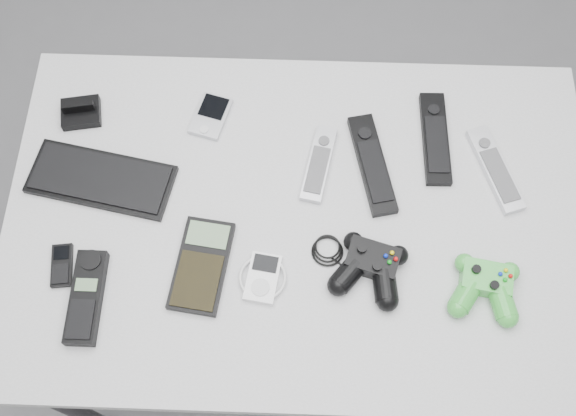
{
  "coord_description": "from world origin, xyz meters",
  "views": [
    {
      "loc": [
        -0.07,
        -0.57,
        2.02
      ],
      "look_at": [
        -0.09,
        -0.03,
        0.81
      ],
      "focal_mm": 42.0,
      "sensor_mm": 36.0,
      "label": 1
    }
  ],
  "objects_px": {
    "cordless_handset": "(86,297)",
    "calculator": "(202,265)",
    "desk": "(300,230)",
    "remote_silver_a": "(319,164)",
    "controller_black": "(371,266)",
    "remote_silver_b": "(495,169)",
    "remote_black_a": "(372,164)",
    "pda_keyboard": "(101,179)",
    "mp3_player": "(263,278)",
    "pda": "(211,116)",
    "mobile_phone": "(62,265)",
    "controller_green": "(486,285)",
    "remote_black_b": "(435,138)"
  },
  "relations": [
    {
      "from": "calculator",
      "to": "remote_black_a",
      "type": "bearing_deg",
      "value": 42.5
    },
    {
      "from": "pda",
      "to": "remote_black_b",
      "type": "distance_m",
      "value": 0.47
    },
    {
      "from": "remote_silver_a",
      "to": "remote_black_b",
      "type": "bearing_deg",
      "value": 26.98
    },
    {
      "from": "remote_black_b",
      "to": "pda",
      "type": "bearing_deg",
      "value": 174.02
    },
    {
      "from": "desk",
      "to": "controller_green",
      "type": "xyz_separation_m",
      "value": [
        0.35,
        -0.14,
        0.09
      ]
    },
    {
      "from": "cordless_handset",
      "to": "mp3_player",
      "type": "bearing_deg",
      "value": 9.06
    },
    {
      "from": "pda_keyboard",
      "to": "mobile_phone",
      "type": "height_order",
      "value": "pda_keyboard"
    },
    {
      "from": "pda_keyboard",
      "to": "cordless_handset",
      "type": "height_order",
      "value": "cordless_handset"
    },
    {
      "from": "remote_black_b",
      "to": "controller_green",
      "type": "distance_m",
      "value": 0.33
    },
    {
      "from": "remote_silver_b",
      "to": "controller_black",
      "type": "distance_m",
      "value": 0.34
    },
    {
      "from": "pda_keyboard",
      "to": "remote_silver_b",
      "type": "relative_size",
      "value": 1.47
    },
    {
      "from": "pda",
      "to": "cordless_handset",
      "type": "height_order",
      "value": "cordless_handset"
    },
    {
      "from": "remote_silver_b",
      "to": "cordless_handset",
      "type": "distance_m",
      "value": 0.84
    },
    {
      "from": "mobile_phone",
      "to": "mp3_player",
      "type": "distance_m",
      "value": 0.39
    },
    {
      "from": "pda_keyboard",
      "to": "remote_black_b",
      "type": "xyz_separation_m",
      "value": [
        0.68,
        0.12,
        0.0
      ]
    },
    {
      "from": "desk",
      "to": "calculator",
      "type": "bearing_deg",
      "value": -149.06
    },
    {
      "from": "controller_black",
      "to": "remote_black_b",
      "type": "bearing_deg",
      "value": 80.54
    },
    {
      "from": "desk",
      "to": "cordless_handset",
      "type": "distance_m",
      "value": 0.44
    },
    {
      "from": "remote_silver_a",
      "to": "mobile_phone",
      "type": "bearing_deg",
      "value": -143.22
    },
    {
      "from": "remote_silver_b",
      "to": "pda",
      "type": "bearing_deg",
      "value": 150.81
    },
    {
      "from": "cordless_handset",
      "to": "remote_silver_a",
      "type": "bearing_deg",
      "value": 34.96
    },
    {
      "from": "desk",
      "to": "pda_keyboard",
      "type": "height_order",
      "value": "pda_keyboard"
    },
    {
      "from": "mobile_phone",
      "to": "mp3_player",
      "type": "bearing_deg",
      "value": -9.14
    },
    {
      "from": "controller_green",
      "to": "desk",
      "type": "bearing_deg",
      "value": 168.28
    },
    {
      "from": "pda_keyboard",
      "to": "mobile_phone",
      "type": "distance_m",
      "value": 0.19
    },
    {
      "from": "pda_keyboard",
      "to": "remote_silver_a",
      "type": "bearing_deg",
      "value": 17.32
    },
    {
      "from": "desk",
      "to": "controller_green",
      "type": "height_order",
      "value": "controller_green"
    },
    {
      "from": "mobile_phone",
      "to": "controller_black",
      "type": "bearing_deg",
      "value": -6.09
    },
    {
      "from": "pda_keyboard",
      "to": "pda",
      "type": "distance_m",
      "value": 0.26
    },
    {
      "from": "remote_black_a",
      "to": "controller_green",
      "type": "relative_size",
      "value": 1.62
    },
    {
      "from": "remote_silver_a",
      "to": "controller_black",
      "type": "bearing_deg",
      "value": -54.51
    },
    {
      "from": "controller_black",
      "to": "controller_green",
      "type": "distance_m",
      "value": 0.22
    },
    {
      "from": "remote_black_a",
      "to": "calculator",
      "type": "height_order",
      "value": "remote_black_a"
    },
    {
      "from": "pda_keyboard",
      "to": "cordless_handset",
      "type": "bearing_deg",
      "value": -76.62
    },
    {
      "from": "desk",
      "to": "remote_silver_b",
      "type": "bearing_deg",
      "value": 16.17
    },
    {
      "from": "pda_keyboard",
      "to": "mp3_player",
      "type": "xyz_separation_m",
      "value": [
        0.34,
        -0.2,
        -0.0
      ]
    },
    {
      "from": "remote_black_a",
      "to": "remote_silver_b",
      "type": "xyz_separation_m",
      "value": [
        0.25,
        -0.0,
        -0.0
      ]
    },
    {
      "from": "controller_black",
      "to": "desk",
      "type": "bearing_deg",
      "value": 157.8
    },
    {
      "from": "remote_black_a",
      "to": "pda",
      "type": "bearing_deg",
      "value": 150.07
    },
    {
      "from": "cordless_handset",
      "to": "calculator",
      "type": "height_order",
      "value": "cordless_handset"
    },
    {
      "from": "mobile_phone",
      "to": "remote_silver_a",
      "type": "bearing_deg",
      "value": 18.35
    },
    {
      "from": "remote_black_a",
      "to": "controller_green",
      "type": "distance_m",
      "value": 0.33
    },
    {
      "from": "remote_silver_b",
      "to": "cordless_handset",
      "type": "bearing_deg",
      "value": -178.14
    },
    {
      "from": "remote_silver_a",
      "to": "mobile_phone",
      "type": "distance_m",
      "value": 0.54
    },
    {
      "from": "desk",
      "to": "mobile_phone",
      "type": "relative_size",
      "value": 13.79
    },
    {
      "from": "remote_silver_a",
      "to": "mp3_player",
      "type": "relative_size",
      "value": 1.77
    },
    {
      "from": "remote_black_b",
      "to": "remote_black_a",
      "type": "bearing_deg",
      "value": -154.78
    },
    {
      "from": "mp3_player",
      "to": "controller_black",
      "type": "bearing_deg",
      "value": 15.57
    },
    {
      "from": "remote_silver_b",
      "to": "cordless_handset",
      "type": "xyz_separation_m",
      "value": [
        -0.79,
        -0.3,
        0.0
      ]
    },
    {
      "from": "remote_black_b",
      "to": "calculator",
      "type": "bearing_deg",
      "value": -148.68
    }
  ]
}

